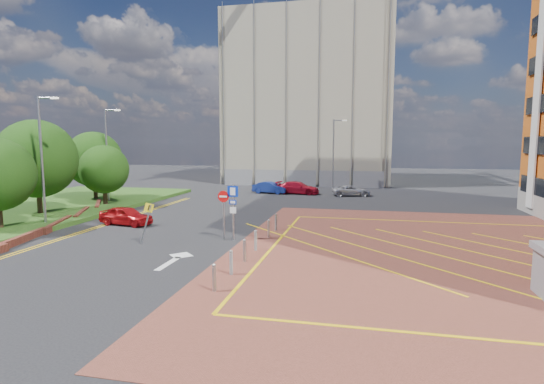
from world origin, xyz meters
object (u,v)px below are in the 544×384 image
(car_blue_back, at_px, (270,188))
(car_red_back, at_px, (298,188))
(car_red_left, at_px, (126,216))
(tree_c, at_px, (104,169))
(tree_b, at_px, (37,159))
(lamp_left_far, at_px, (107,151))
(lamp_back, at_px, (334,151))
(warning_sign, at_px, (147,218))
(car_silver_back, at_px, (351,191))
(sign_cluster, at_px, (229,205))
(lamp_left_near, at_px, (42,154))
(tree_d, at_px, (94,159))

(car_blue_back, relative_size, car_red_back, 0.84)
(car_red_left, bearing_deg, tree_c, 50.65)
(tree_b, distance_m, lamp_left_far, 7.10)
(lamp_back, height_order, warning_sign, lamp_back)
(tree_c, relative_size, car_red_back, 1.09)
(tree_b, xyz_separation_m, car_silver_back, (21.78, 17.17, -3.70))
(lamp_left_far, distance_m, car_red_left, 11.41)
(sign_cluster, bearing_deg, warning_sign, -153.78)
(sign_cluster, height_order, car_silver_back, sign_cluster)
(sign_cluster, xyz_separation_m, car_silver_back, (5.98, 21.19, -1.42))
(tree_c, bearing_deg, car_silver_back, 31.61)
(lamp_left_near, xyz_separation_m, car_red_back, (13.18, 20.59, -4.01))
(car_red_left, bearing_deg, lamp_left_near, 118.05)
(lamp_back, bearing_deg, sign_cluster, -97.97)
(lamp_back, distance_m, car_blue_back, 9.19)
(tree_b, relative_size, lamp_left_near, 0.84)
(tree_b, distance_m, car_silver_back, 27.98)
(lamp_left_far, relative_size, car_red_back, 1.78)
(lamp_left_far, bearing_deg, lamp_back, 40.86)
(lamp_left_near, xyz_separation_m, car_blue_back, (10.24, 20.40, -4.04))
(sign_cluster, xyz_separation_m, car_blue_back, (-2.48, 21.41, -1.33))
(tree_c, distance_m, lamp_left_near, 8.20)
(tree_c, height_order, tree_d, tree_d)
(warning_sign, bearing_deg, car_red_back, 79.38)
(lamp_left_far, height_order, car_red_left, lamp_left_far)
(lamp_back, bearing_deg, car_silver_back, -69.36)
(tree_c, distance_m, car_blue_back, 16.99)
(sign_cluster, height_order, car_red_back, sign_cluster)
(car_blue_back, bearing_deg, lamp_left_far, 138.94)
(car_blue_back, bearing_deg, lamp_back, -39.58)
(tree_d, height_order, car_blue_back, tree_d)
(warning_sign, bearing_deg, lamp_back, 75.04)
(lamp_left_near, height_order, car_silver_back, lamp_left_near)
(warning_sign, relative_size, car_red_left, 0.62)
(car_blue_back, xyz_separation_m, car_silver_back, (8.45, -0.23, -0.08))
(tree_b, bearing_deg, car_blue_back, 52.56)
(car_red_left, height_order, car_blue_back, car_blue_back)
(tree_d, height_order, car_red_left, tree_d)
(sign_cluster, distance_m, car_silver_back, 22.06)
(tree_c, xyz_separation_m, lamp_back, (17.58, 18.00, 1.17))
(car_blue_back, bearing_deg, warning_sign, -175.04)
(car_red_back, distance_m, car_silver_back, 5.54)
(tree_c, bearing_deg, car_red_left, -47.75)
(lamp_left_far, distance_m, warning_sign, 17.15)
(car_red_back, bearing_deg, lamp_back, -25.66)
(tree_d, bearing_deg, car_red_left, -46.84)
(lamp_left_far, bearing_deg, lamp_left_near, -78.69)
(tree_c, xyz_separation_m, sign_cluster, (13.80, -9.02, -1.24))
(lamp_left_near, height_order, car_red_back, lamp_left_near)
(warning_sign, height_order, car_blue_back, warning_sign)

